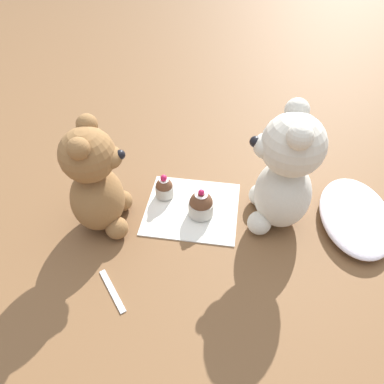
{
  "coord_description": "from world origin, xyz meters",
  "views": [
    {
      "loc": [
        0.63,
        0.1,
        0.65
      ],
      "look_at": [
        0.0,
        0.0,
        0.06
      ],
      "focal_mm": 35.0,
      "sensor_mm": 36.0,
      "label": 1
    }
  ],
  "objects_px": {
    "teaspoon": "(112,290)",
    "teddy_bear_tan": "(96,182)",
    "cupcake_near_tan_bear": "(164,188)",
    "cupcake_near_cream_bear": "(201,205)",
    "teddy_bear_cream": "(285,173)"
  },
  "relations": [
    {
      "from": "teddy_bear_cream",
      "to": "teddy_bear_tan",
      "type": "relative_size",
      "value": 1.1
    },
    {
      "from": "teaspoon",
      "to": "teddy_bear_tan",
      "type": "bearing_deg",
      "value": -17.35
    },
    {
      "from": "teddy_bear_tan",
      "to": "cupcake_near_cream_bear",
      "type": "height_order",
      "value": "teddy_bear_tan"
    },
    {
      "from": "teddy_bear_tan",
      "to": "teaspoon",
      "type": "height_order",
      "value": "teddy_bear_tan"
    },
    {
      "from": "teddy_bear_cream",
      "to": "teddy_bear_tan",
      "type": "xyz_separation_m",
      "value": [
        0.07,
        -0.4,
        -0.02
      ]
    },
    {
      "from": "cupcake_near_tan_bear",
      "to": "teaspoon",
      "type": "height_order",
      "value": "cupcake_near_tan_bear"
    },
    {
      "from": "teddy_bear_tan",
      "to": "cupcake_near_tan_bear",
      "type": "relative_size",
      "value": 4.1
    },
    {
      "from": "teddy_bear_tan",
      "to": "cupcake_near_cream_bear",
      "type": "relative_size",
      "value": 3.55
    },
    {
      "from": "cupcake_near_tan_bear",
      "to": "teaspoon",
      "type": "distance_m",
      "value": 0.29
    },
    {
      "from": "teaspoon",
      "to": "cupcake_near_tan_bear",
      "type": "bearing_deg",
      "value": -49.68
    },
    {
      "from": "teddy_bear_cream",
      "to": "cupcake_near_cream_bear",
      "type": "bearing_deg",
      "value": -85.41
    },
    {
      "from": "cupcake_near_cream_bear",
      "to": "cupcake_near_tan_bear",
      "type": "height_order",
      "value": "cupcake_near_cream_bear"
    },
    {
      "from": "cupcake_near_tan_bear",
      "to": "teaspoon",
      "type": "xyz_separation_m",
      "value": [
        0.28,
        -0.05,
        -0.03
      ]
    },
    {
      "from": "teddy_bear_cream",
      "to": "teaspoon",
      "type": "height_order",
      "value": "teddy_bear_cream"
    },
    {
      "from": "cupcake_near_cream_bear",
      "to": "teddy_bear_tan",
      "type": "bearing_deg",
      "value": -75.72
    }
  ]
}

